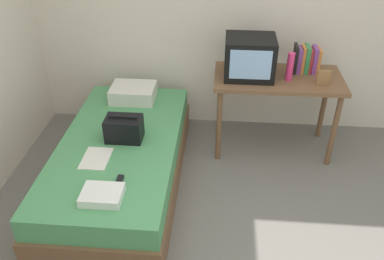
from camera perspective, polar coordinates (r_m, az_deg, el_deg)
name	(u,v)px	position (r m, az deg, el deg)	size (l,w,h in m)	color
wall_back	(231,2)	(4.02, 5.57, 17.66)	(5.20, 0.10, 2.60)	beige
bed	(121,162)	(3.55, -10.02, -4.53)	(1.00, 2.00, 0.46)	brown
desk	(277,86)	(3.80, 12.02, 6.08)	(1.16, 0.60, 0.78)	brown
tv	(250,57)	(3.65, 8.18, 10.20)	(0.44, 0.39, 0.36)	black
water_bottle	(290,67)	(3.66, 13.76, 8.73)	(0.06, 0.06, 0.25)	#E53372
book_row	(306,59)	(3.87, 15.93, 9.62)	(0.23, 0.17, 0.25)	black
picture_frame	(323,78)	(3.67, 18.18, 7.06)	(0.11, 0.02, 0.14)	olive
pillow	(133,93)	(3.98, -8.35, 5.25)	(0.42, 0.33, 0.14)	silver
handbag	(124,129)	(3.37, -9.64, 0.20)	(0.30, 0.20, 0.23)	black
magazine	(96,158)	(3.24, -13.47, -3.94)	(0.21, 0.29, 0.01)	white
remote_dark	(119,182)	(2.96, -10.37, -7.35)	(0.04, 0.16, 0.02)	black
folded_towel	(102,195)	(2.85, -12.65, -9.00)	(0.28, 0.22, 0.06)	white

